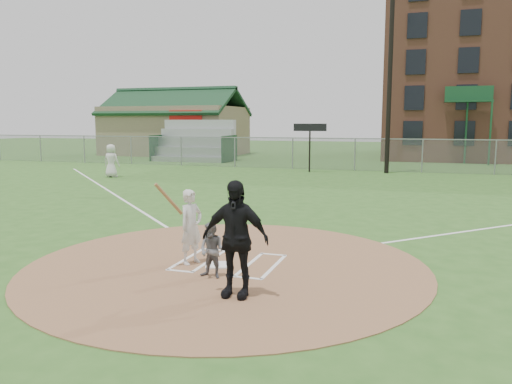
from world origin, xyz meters
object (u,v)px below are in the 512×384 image
(home_plate, at_px, (218,265))
(batter_at_plate, at_px, (191,226))
(umpire, at_px, (235,239))
(ondeck_player, at_px, (111,161))
(catcher, at_px, (212,250))

(home_plate, bearing_deg, batter_at_plate, 179.95)
(umpire, relative_size, batter_at_plate, 1.14)
(home_plate, distance_m, umpire, 2.11)
(ondeck_player, bearing_deg, batter_at_plate, 126.25)
(catcher, xyz_separation_m, umpire, (0.78, -0.82, 0.47))
(catcher, bearing_deg, ondeck_player, 137.46)
(home_plate, xyz_separation_m, catcher, (0.20, -0.77, 0.52))
(catcher, bearing_deg, umpire, -38.33)
(catcher, relative_size, umpire, 0.53)
(home_plate, height_order, ondeck_player, ondeck_player)
(ondeck_player, bearing_deg, home_plate, 127.67)
(home_plate, height_order, umpire, umpire)
(umpire, bearing_deg, home_plate, 121.23)
(umpire, xyz_separation_m, ondeck_player, (-13.12, 15.76, -0.13))
(home_plate, distance_m, ondeck_player, 18.68)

